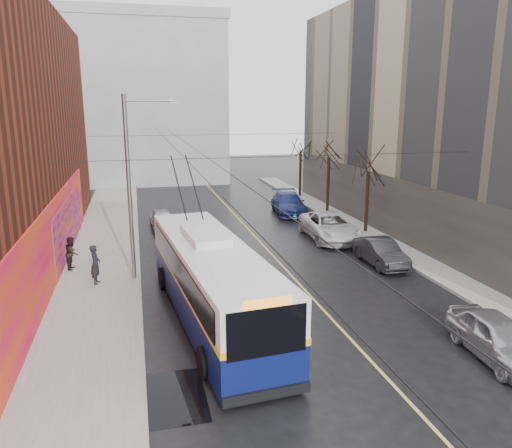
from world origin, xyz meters
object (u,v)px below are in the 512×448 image
(tree_near, at_px, (369,160))
(pedestrian_a, at_px, (95,264))
(tree_mid, at_px, (329,147))
(pedestrian_b, at_px, (72,253))
(following_car, at_px, (162,219))
(parked_car_b, at_px, (381,252))
(parked_car_a, at_px, (498,338))
(parked_car_d, at_px, (289,203))
(trolleybus, at_px, (212,280))
(parked_car_c, at_px, (330,227))
(tree_far, at_px, (301,142))
(streetlight_pole, at_px, (132,184))

(tree_near, height_order, pedestrian_a, tree_near)
(tree_mid, xyz_separation_m, pedestrian_b, (-18.41, -10.77, -4.24))
(pedestrian_b, bearing_deg, following_car, -24.25)
(parked_car_b, height_order, pedestrian_a, pedestrian_a)
(parked_car_a, xyz_separation_m, parked_car_d, (0.00, 24.10, 0.06))
(trolleybus, xyz_separation_m, pedestrian_a, (-4.84, 5.12, -0.59))
(parked_car_c, xyz_separation_m, pedestrian_b, (-15.47, -2.91, 0.18))
(parked_car_b, bearing_deg, parked_car_d, 94.69)
(tree_far, height_order, parked_car_d, tree_far)
(trolleybus, height_order, parked_car_b, trolleybus)
(parked_car_a, height_order, parked_car_b, parked_car_a)
(parked_car_c, distance_m, pedestrian_a, 15.14)
(parked_car_c, relative_size, parked_car_d, 1.06)
(parked_car_a, relative_size, pedestrian_a, 2.33)
(trolleybus, xyz_separation_m, parked_car_d, (9.02, 18.70, -0.87))
(tree_near, relative_size, parked_car_a, 1.44)
(tree_far, distance_m, parked_car_d, 8.62)
(streetlight_pole, bearing_deg, pedestrian_b, 145.69)
(parked_car_a, xyz_separation_m, pedestrian_b, (-15.21, 13.08, 0.26))
(parked_car_b, xyz_separation_m, pedestrian_b, (-16.16, 2.75, 0.31))
(parked_car_c, distance_m, parked_car_d, 8.12)
(parked_car_a, height_order, following_car, parked_car_a)
(tree_far, xyz_separation_m, parked_car_c, (-2.94, -14.86, -4.31))
(parked_car_a, bearing_deg, trolleybus, 153.56)
(pedestrian_a, bearing_deg, parked_car_b, -85.52)
(tree_mid, bearing_deg, trolleybus, -123.53)
(tree_far, relative_size, pedestrian_b, 3.79)
(parked_car_a, height_order, pedestrian_a, pedestrian_a)
(trolleybus, bearing_deg, parked_car_b, 20.70)
(streetlight_pole, height_order, tree_mid, streetlight_pole)
(tree_mid, relative_size, parked_car_b, 1.55)
(streetlight_pole, distance_m, tree_mid, 19.96)
(streetlight_pole, height_order, pedestrian_a, streetlight_pole)
(tree_near, bearing_deg, streetlight_pole, -158.38)
(trolleybus, bearing_deg, parked_car_a, -36.50)
(following_car, bearing_deg, parked_car_c, -29.84)
(tree_far, distance_m, pedestrian_b, 25.92)
(parked_car_d, relative_size, pedestrian_a, 2.97)
(trolleybus, xyz_separation_m, pedestrian_b, (-6.19, 7.67, -0.67))
(parked_car_b, relative_size, parked_car_d, 0.76)
(parked_car_b, bearing_deg, tree_near, 71.70)
(streetlight_pole, relative_size, parked_car_b, 2.09)
(tree_far, bearing_deg, pedestrian_b, -136.01)
(parked_car_a, bearing_deg, pedestrian_a, 147.29)
(tree_near, distance_m, parked_car_a, 17.66)
(parked_car_c, height_order, pedestrian_b, pedestrian_b)
(following_car, bearing_deg, pedestrian_a, -110.96)
(parked_car_c, xyz_separation_m, following_car, (-10.39, 5.46, -0.17))
(tree_near, distance_m, tree_far, 14.00)
(streetlight_pole, height_order, trolleybus, streetlight_pole)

